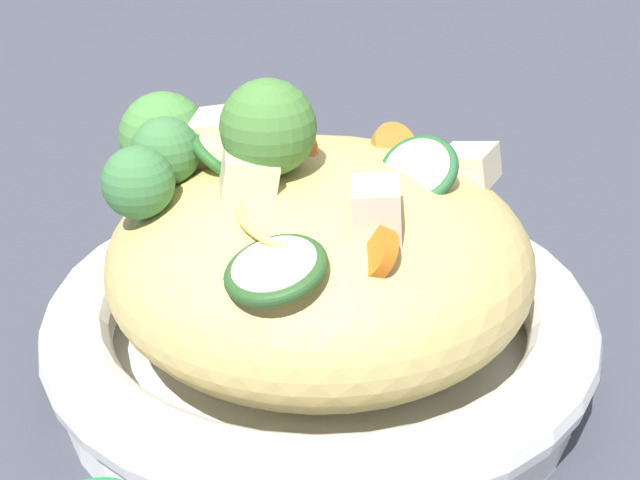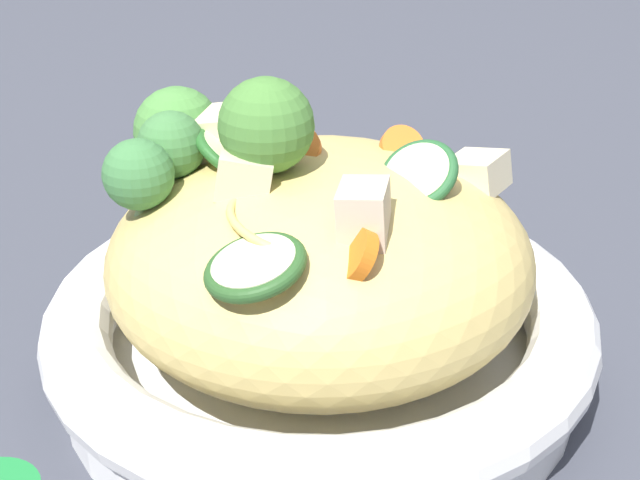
{
  "view_description": "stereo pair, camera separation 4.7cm",
  "coord_description": "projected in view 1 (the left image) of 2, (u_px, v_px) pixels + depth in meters",
  "views": [
    {
      "loc": [
        -0.3,
        0.29,
        0.3
      ],
      "look_at": [
        0.0,
        0.0,
        0.08
      ],
      "focal_mm": 52.57,
      "sensor_mm": 36.0,
      "label": 1
    },
    {
      "loc": [
        -0.33,
        0.25,
        0.3
      ],
      "look_at": [
        0.0,
        0.0,
        0.08
      ],
      "focal_mm": 52.57,
      "sensor_mm": 36.0,
      "label": 2
    }
  ],
  "objects": [
    {
      "name": "zucchini_slices",
      "position": [
        302.0,
        203.0,
        0.43
      ],
      "size": [
        0.14,
        0.15,
        0.04
      ],
      "color": "beige",
      "rests_on": "serving_bowl"
    },
    {
      "name": "ground_plane",
      "position": [
        320.0,
        374.0,
        0.51
      ],
      "size": [
        3.0,
        3.0,
        0.0
      ],
      "primitive_type": "plane",
      "color": "#3B3E48"
    },
    {
      "name": "carrot_coins",
      "position": [
        336.0,
        174.0,
        0.45
      ],
      "size": [
        0.12,
        0.11,
        0.03
      ],
      "color": "orange",
      "rests_on": "serving_bowl"
    },
    {
      "name": "noodle_heap",
      "position": [
        320.0,
        258.0,
        0.47
      ],
      "size": [
        0.22,
        0.22,
        0.11
      ],
      "color": "tan",
      "rests_on": "serving_bowl"
    },
    {
      "name": "broccoli_florets",
      "position": [
        193.0,
        146.0,
        0.46
      ],
      "size": [
        0.15,
        0.11,
        0.09
      ],
      "color": "#92B96A",
      "rests_on": "serving_bowl"
    },
    {
      "name": "chicken_chunks",
      "position": [
        306.0,
        166.0,
        0.46
      ],
      "size": [
        0.15,
        0.15,
        0.04
      ],
      "color": "beige",
      "rests_on": "serving_bowl"
    },
    {
      "name": "serving_bowl",
      "position": [
        320.0,
        330.0,
        0.49
      ],
      "size": [
        0.29,
        0.29,
        0.05
      ],
      "color": "white",
      "rests_on": "ground_plane"
    }
  ]
}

